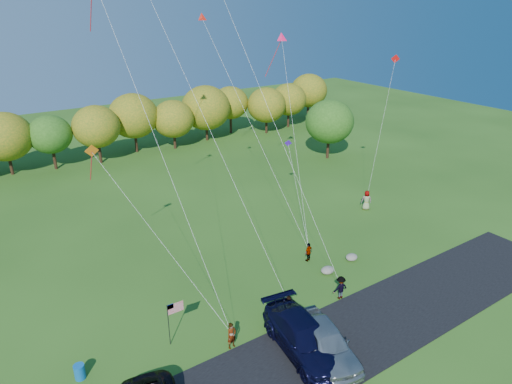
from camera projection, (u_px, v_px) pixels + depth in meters
ground at (278, 316)px, 29.16m from camera, size 140.00×140.00×0.00m
asphalt_lane at (319, 352)px, 26.09m from camera, size 44.00×6.00×0.06m
treeline at (102, 124)px, 55.39m from camera, size 75.92×28.06×8.43m
minivan_navy at (304, 337)px, 25.82m from camera, size 3.58×6.91×1.91m
minivan_silver at (325, 342)px, 25.50m from camera, size 3.48×5.95×1.90m
flyer_a at (232, 335)px, 26.22m from camera, size 0.67×0.50×1.68m
flyer_b at (289, 307)px, 28.71m from camera, size 0.95×0.87×1.59m
flyer_c at (340, 288)px, 30.58m from camera, size 1.14×0.73×1.67m
flyer_d at (309, 252)px, 35.05m from camera, size 0.97×0.62×1.54m
flyer_e at (366, 200)px, 43.63m from camera, size 1.12×1.05×1.92m
trash_barrel at (80, 372)px, 24.21m from camera, size 0.57×0.57×0.86m
flag_assembly at (173, 313)px, 26.12m from camera, size 1.02×0.66×2.77m
boulder_near at (328, 270)px, 33.61m from camera, size 1.06×0.83×0.53m
boulder_far at (352, 257)px, 35.33m from camera, size 0.97×0.81×0.51m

